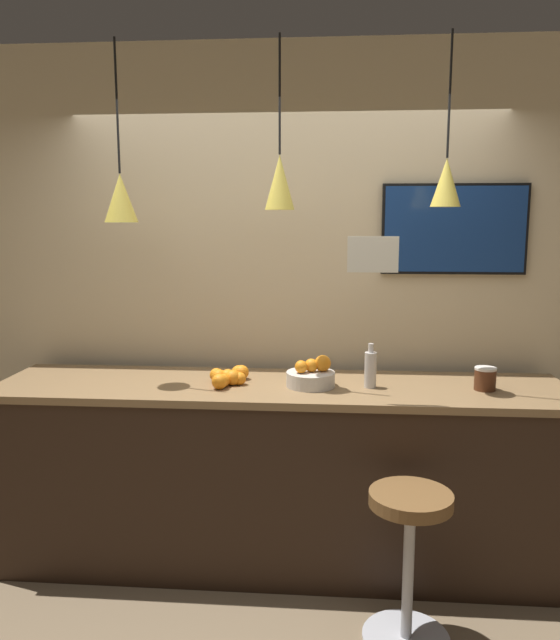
{
  "coord_description": "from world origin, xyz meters",
  "views": [
    {
      "loc": [
        0.26,
        -2.47,
        1.9
      ],
      "look_at": [
        0.0,
        0.77,
        1.37
      ],
      "focal_mm": 35.0,
      "sensor_mm": 36.0,
      "label": 1
    }
  ],
  "objects_px": {
    "juice_bottle": "(370,369)",
    "mounted_tv": "(454,229)",
    "fruit_bowl": "(311,376)",
    "spread_jar": "(485,379)",
    "bar_stool": "(409,541)"
  },
  "relations": [
    {
      "from": "fruit_bowl",
      "to": "mounted_tv",
      "type": "bearing_deg",
      "value": 28.73
    },
    {
      "from": "juice_bottle",
      "to": "mounted_tv",
      "type": "xyz_separation_m",
      "value": [
        0.48,
        0.44,
        0.72
      ]
    },
    {
      "from": "fruit_bowl",
      "to": "mounted_tv",
      "type": "height_order",
      "value": "mounted_tv"
    },
    {
      "from": "juice_bottle",
      "to": "spread_jar",
      "type": "relative_size",
      "value": 1.97
    },
    {
      "from": "fruit_bowl",
      "to": "spread_jar",
      "type": "relative_size",
      "value": 2.16
    },
    {
      "from": "bar_stool",
      "to": "mounted_tv",
      "type": "xyz_separation_m",
      "value": [
        0.33,
        1.04,
        1.36
      ]
    },
    {
      "from": "mounted_tv",
      "to": "juice_bottle",
      "type": "bearing_deg",
      "value": -137.96
    },
    {
      "from": "spread_jar",
      "to": "fruit_bowl",
      "type": "bearing_deg",
      "value": 179.93
    },
    {
      "from": "juice_bottle",
      "to": "spread_jar",
      "type": "bearing_deg",
      "value": 0.0
    },
    {
      "from": "juice_bottle",
      "to": "bar_stool",
      "type": "bearing_deg",
      "value": -76.05
    },
    {
      "from": "bar_stool",
      "to": "spread_jar",
      "type": "height_order",
      "value": "spread_jar"
    },
    {
      "from": "fruit_bowl",
      "to": "juice_bottle",
      "type": "xyz_separation_m",
      "value": [
        0.31,
        -0.0,
        0.04
      ]
    },
    {
      "from": "juice_bottle",
      "to": "spread_jar",
      "type": "height_order",
      "value": "juice_bottle"
    },
    {
      "from": "juice_bottle",
      "to": "mounted_tv",
      "type": "distance_m",
      "value": 0.97
    },
    {
      "from": "mounted_tv",
      "to": "spread_jar",
      "type": "bearing_deg",
      "value": -76.05
    }
  ]
}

